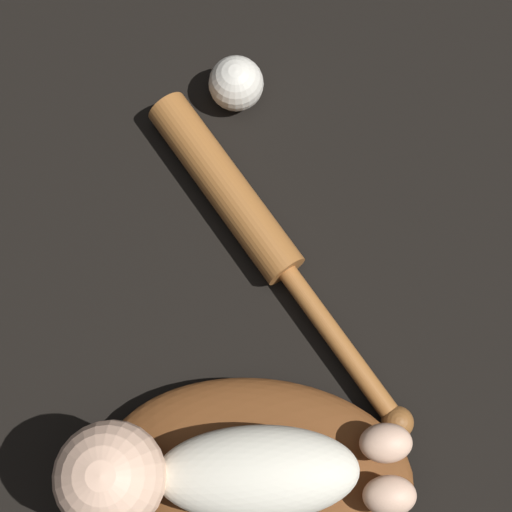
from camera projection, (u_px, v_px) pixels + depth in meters
name	position (u px, v px, depth m)	size (l,w,h in m)	color
ground_plane	(254.00, 436.00, 1.04)	(6.00, 6.00, 0.00)	black
baseball_glove	(256.00, 490.00, 0.98)	(0.42, 0.34, 0.07)	brown
baby_figure	(199.00, 475.00, 0.91)	(0.39, 0.18, 0.12)	silver
baseball_bat	(249.00, 220.00, 1.08)	(0.22, 0.50, 0.05)	#9E602D
baseball	(236.00, 84.00, 1.12)	(0.07, 0.07, 0.07)	silver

